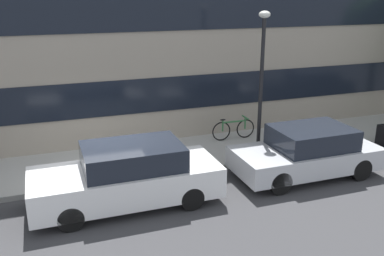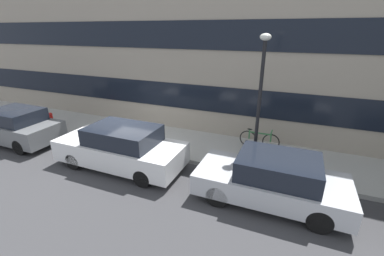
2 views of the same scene
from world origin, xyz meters
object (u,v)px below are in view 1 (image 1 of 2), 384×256
Objects in this scene: parked_car_white at (128,176)px; lamp_post at (262,68)px; bicycle at (234,129)px; parked_car_silver at (307,152)px.

lamp_post is at bearing -161.26° from parked_car_white.
parked_car_white is at bearing -161.26° from lamp_post.
lamp_post is at bearing -86.91° from bicycle.
parked_car_silver is at bearing -74.58° from bicycle.
bicycle is at bearing 92.53° from lamp_post.
lamp_post reaches higher than parked_car_silver.
parked_car_silver is 3.10m from bicycle.
parked_car_silver is 2.64× the size of bicycle.
parked_car_white reaches higher than parked_car_silver.
parked_car_silver is at bearing -63.12° from lamp_post.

